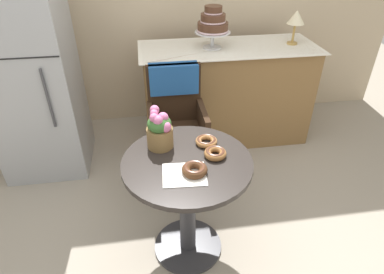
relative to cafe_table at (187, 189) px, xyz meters
name	(u,v)px	position (x,y,z in m)	size (l,w,h in m)	color
ground_plane	(188,246)	(0.00, 0.00, -0.51)	(8.00, 8.00, 0.00)	gray
cafe_table	(187,189)	(0.00, 0.00, 0.00)	(0.72, 0.72, 0.72)	#282321
wicker_chair	(176,109)	(0.02, 0.74, 0.13)	(0.42, 0.45, 0.95)	#332114
paper_napkin	(184,174)	(-0.03, -0.12, 0.21)	(0.22, 0.19, 0.00)	white
donut_front	(195,169)	(0.02, -0.11, 0.24)	(0.13, 0.13, 0.05)	#4C2D19
donut_mid	(215,153)	(0.16, 0.01, 0.23)	(0.12, 0.12, 0.04)	#936033
donut_side	(206,141)	(0.13, 0.14, 0.23)	(0.13, 0.13, 0.04)	#AD7542
flower_vase	(160,129)	(-0.13, 0.16, 0.33)	(0.15, 0.15, 0.24)	brown
display_counter	(226,94)	(0.55, 1.30, -0.05)	(1.56, 0.62, 0.90)	olive
tiered_cake_stand	(213,24)	(0.40, 1.30, 0.59)	(0.30, 0.30, 0.34)	silver
table_lamp	(296,19)	(1.12, 1.30, 0.61)	(0.15, 0.15, 0.28)	#B28C47
refrigerator	(30,72)	(-1.05, 1.10, 0.34)	(0.64, 0.63, 1.70)	#9EA0A5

